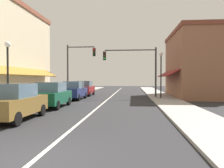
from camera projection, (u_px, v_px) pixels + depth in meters
ground_plane at (109, 98)px, 23.23m from camera, size 80.00×80.00×0.00m
sidewalk_left at (58, 97)px, 23.73m from camera, size 2.60×56.00×0.12m
sidewalk_right at (163, 98)px, 22.73m from camera, size 2.60×56.00×0.12m
lane_center_stripe at (109, 98)px, 23.23m from camera, size 0.14×52.00×0.01m
storefront_right_block at (199, 65)px, 24.26m from camera, size 7.09×10.20×7.15m
parked_car_nearest_left at (15, 102)px, 10.63m from camera, size 1.83×4.13×1.77m
parked_car_second_left at (52, 95)px, 15.48m from camera, size 1.84×4.13×1.77m
parked_car_third_left at (74, 90)px, 21.38m from camera, size 1.83×4.13×1.77m
parked_car_far_left at (85, 88)px, 26.37m from camera, size 1.78×4.10×1.77m
traffic_signal_mast_arm at (136, 63)px, 22.98m from camera, size 5.55×0.50×5.25m
traffic_signal_left_corner at (77, 62)px, 24.54m from camera, size 3.27×0.50×5.79m
street_lamp_left_near at (8, 64)px, 13.39m from camera, size 0.36×0.36×4.27m
street_lamp_right_mid at (161, 67)px, 21.46m from camera, size 0.36×0.36×4.61m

